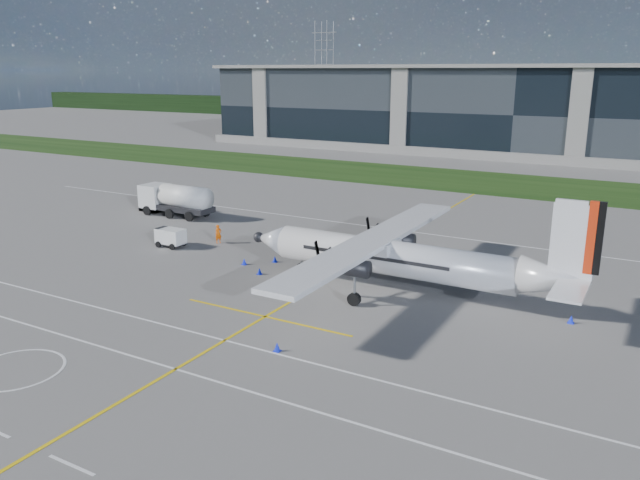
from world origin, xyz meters
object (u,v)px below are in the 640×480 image
(baggage_tug, at_px, (171,238))
(ground_crew_person, at_px, (218,233))
(turboprop_aircraft, at_px, (405,239))
(fuel_tanker_truck, at_px, (172,200))
(safety_cone_nose_port, at_px, (260,271))
(safety_cone_nose_stbd, at_px, (275,259))
(safety_cone_portwing, at_px, (277,347))
(pylon_west, at_px, (324,69))
(safety_cone_fwd, at_px, (244,261))
(safety_cone_tail, at_px, (571,319))

(baggage_tug, distance_m, ground_crew_person, 4.06)
(turboprop_aircraft, relative_size, ground_crew_person, 13.31)
(fuel_tanker_truck, bearing_deg, safety_cone_nose_port, -31.24)
(safety_cone_nose_stbd, height_order, safety_cone_nose_port, same)
(safety_cone_portwing, bearing_deg, baggage_tug, 146.45)
(safety_cone_nose_port, bearing_deg, safety_cone_portwing, -51.03)
(ground_crew_person, bearing_deg, turboprop_aircraft, -73.74)
(fuel_tanker_truck, distance_m, safety_cone_nose_stbd, 20.32)
(fuel_tanker_truck, distance_m, safety_cone_nose_port, 22.40)
(baggage_tug, bearing_deg, safety_cone_portwing, -33.55)
(pylon_west, xyz_separation_m, safety_cone_nose_port, (77.97, -149.38, -14.75))
(baggage_tug, bearing_deg, safety_cone_fwd, -7.19)
(safety_cone_tail, distance_m, safety_cone_nose_stbd, 22.27)
(safety_cone_fwd, bearing_deg, safety_cone_nose_stbd, 45.10)
(pylon_west, relative_size, safety_cone_nose_stbd, 60.00)
(ground_crew_person, height_order, safety_cone_portwing, ground_crew_person)
(fuel_tanker_truck, bearing_deg, ground_crew_person, -29.47)
(safety_cone_nose_stbd, bearing_deg, fuel_tanker_truck, 155.26)
(baggage_tug, bearing_deg, safety_cone_nose_port, -12.69)
(fuel_tanker_truck, bearing_deg, baggage_tug, -48.12)
(ground_crew_person, height_order, safety_cone_nose_stbd, ground_crew_person)
(ground_crew_person, bearing_deg, fuel_tanker_truck, 88.04)
(pylon_west, distance_m, safety_cone_fwd, 166.82)
(turboprop_aircraft, relative_size, fuel_tanker_truck, 2.86)
(fuel_tanker_truck, height_order, safety_cone_portwing, fuel_tanker_truck)
(pylon_west, bearing_deg, safety_cone_nose_stbd, -62.16)
(fuel_tanker_truck, xyz_separation_m, safety_cone_tail, (40.63, -10.03, -1.39))
(safety_cone_fwd, bearing_deg, safety_cone_portwing, -47.39)
(turboprop_aircraft, relative_size, baggage_tug, 9.56)
(safety_cone_tail, bearing_deg, turboprop_aircraft, 179.71)
(fuel_tanker_truck, distance_m, ground_crew_person, 12.70)
(ground_crew_person, bearing_deg, safety_cone_fwd, -97.54)
(safety_cone_tail, bearing_deg, safety_cone_portwing, -137.94)
(safety_cone_nose_stbd, bearing_deg, turboprop_aircraft, -7.45)
(safety_cone_portwing, bearing_deg, fuel_tanker_truck, 141.41)
(pylon_west, bearing_deg, turboprop_aircraft, -59.03)
(fuel_tanker_truck, relative_size, safety_cone_tail, 17.44)
(turboprop_aircraft, height_order, safety_cone_portwing, turboprop_aircraft)
(ground_crew_person, distance_m, safety_cone_nose_port, 9.72)
(baggage_tug, relative_size, safety_cone_nose_port, 5.22)
(turboprop_aircraft, relative_size, safety_cone_tail, 49.91)
(pylon_west, relative_size, ground_crew_person, 16.00)
(safety_cone_nose_port, xyz_separation_m, safety_cone_fwd, (-2.42, 1.39, 0.00))
(fuel_tanker_truck, height_order, baggage_tug, fuel_tanker_truck)
(safety_cone_nose_stbd, distance_m, safety_cone_nose_port, 3.19)
(pylon_west, height_order, safety_cone_tail, pylon_west)
(pylon_west, distance_m, turboprop_aircraft, 172.69)
(turboprop_aircraft, height_order, safety_cone_nose_port, turboprop_aircraft)
(pylon_west, bearing_deg, safety_cone_tail, -56.06)
(ground_crew_person, relative_size, safety_cone_nose_stbd, 3.75)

